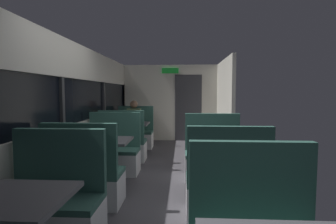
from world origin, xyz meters
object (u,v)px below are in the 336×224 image
object	(u,v)px
dining_table_mid_window	(101,146)
bench_far_window_facing_entry	(135,135)
bench_mid_window_facing_end	(85,181)
dining_table_near_window	(4,210)
seated_passenger	(134,128)
bench_mid_window_facing_entry	(113,155)
dining_table_far_window	(130,127)
dining_table_rear_aisle	(219,150)
bench_rear_aisle_facing_end	(227,189)
coffee_cup_secondary	(207,138)
bench_near_window_facing_entry	(53,209)
bench_far_window_facing_end	(123,146)
coffee_cup_primary	(93,138)
bench_rear_aisle_facing_entry	(213,159)

from	to	relation	value
dining_table_mid_window	bench_far_window_facing_entry	world-z (taller)	bench_far_window_facing_entry
bench_mid_window_facing_end	bench_far_window_facing_entry	distance (m)	3.63
dining_table_near_window	seated_passenger	world-z (taller)	seated_passenger
dining_table_near_window	seated_passenger	size ratio (longest dim) A/B	0.71
bench_mid_window_facing_entry	dining_table_far_window	world-z (taller)	bench_mid_window_facing_entry
dining_table_rear_aisle	bench_rear_aisle_facing_end	distance (m)	0.77
bench_mid_window_facing_end	coffee_cup_secondary	bearing A→B (deg)	21.10
bench_far_window_facing_entry	coffee_cup_secondary	world-z (taller)	bench_far_window_facing_entry
bench_near_window_facing_entry	bench_far_window_facing_end	size ratio (longest dim) A/B	1.00
dining_table_mid_window	dining_table_rear_aisle	distance (m)	1.80
dining_table_mid_window	coffee_cup_primary	size ratio (longest dim) A/B	10.00
dining_table_near_window	bench_near_window_facing_entry	bearing A→B (deg)	90.00
bench_mid_window_facing_end	dining_table_far_window	distance (m)	2.95
bench_mid_window_facing_end	bench_rear_aisle_facing_entry	world-z (taller)	same
dining_table_mid_window	seated_passenger	world-z (taller)	seated_passenger
dining_table_mid_window	dining_table_rear_aisle	world-z (taller)	same
bench_mid_window_facing_end	seated_passenger	distance (m)	3.57
bench_near_window_facing_entry	seated_passenger	distance (m)	4.40
bench_near_window_facing_entry	coffee_cup_primary	distance (m)	1.46
bench_mid_window_facing_end	bench_far_window_facing_end	size ratio (longest dim) A/B	1.00
bench_mid_window_facing_end	bench_far_window_facing_end	xyz separation A→B (m)	(0.00, 2.23, 0.00)
coffee_cup_primary	bench_mid_window_facing_entry	bearing A→B (deg)	85.53
bench_far_window_facing_end	coffee_cup_primary	size ratio (longest dim) A/B	12.22
dining_table_mid_window	coffee_cup_secondary	bearing A→B (deg)	-2.41
coffee_cup_secondary	bench_mid_window_facing_entry	bearing A→B (deg)	154.82
bench_rear_aisle_facing_entry	seated_passenger	size ratio (longest dim) A/B	0.87
dining_table_near_window	coffee_cup_secondary	size ratio (longest dim) A/B	10.00
dining_table_rear_aisle	dining_table_near_window	bearing A→B (deg)	-131.36
bench_mid_window_facing_entry	bench_rear_aisle_facing_end	size ratio (longest dim) A/B	1.00
bench_rear_aisle_facing_entry	dining_table_far_window	bearing A→B (deg)	135.92
dining_table_mid_window	bench_far_window_facing_entry	bearing A→B (deg)	90.00
bench_near_window_facing_entry	bench_rear_aisle_facing_entry	xyz separation A→B (m)	(1.79, 2.03, 0.00)
bench_mid_window_facing_end	bench_rear_aisle_facing_end	world-z (taller)	same
bench_mid_window_facing_entry	bench_far_window_facing_entry	world-z (taller)	same
bench_near_window_facing_entry	bench_far_window_facing_end	xyz separation A→B (m)	(0.00, 3.07, 0.00)
bench_rear_aisle_facing_end	coffee_cup_secondary	distance (m)	0.96
bench_mid_window_facing_entry	seated_passenger	distance (m)	2.17
bench_mid_window_facing_entry	bench_rear_aisle_facing_end	xyz separation A→B (m)	(1.79, -1.60, 0.00)
coffee_cup_secondary	dining_table_near_window	bearing A→B (deg)	-127.05
bench_near_window_facing_entry	bench_rear_aisle_facing_end	distance (m)	1.90
bench_mid_window_facing_end	bench_mid_window_facing_entry	distance (m)	1.40
bench_mid_window_facing_entry	seated_passenger	bearing A→B (deg)	90.00
bench_rear_aisle_facing_entry	dining_table_mid_window	bearing A→B (deg)	-164.41
seated_passenger	dining_table_near_window	bearing A→B (deg)	-90.00
dining_table_far_window	seated_passenger	world-z (taller)	seated_passenger
bench_mid_window_facing_end	bench_rear_aisle_facing_end	bearing A→B (deg)	-6.38
dining_table_rear_aisle	bench_rear_aisle_facing_end	size ratio (longest dim) A/B	0.82
dining_table_near_window	bench_far_window_facing_end	distance (m)	3.78
bench_mid_window_facing_entry	coffee_cup_secondary	world-z (taller)	bench_mid_window_facing_entry
dining_table_far_window	dining_table_mid_window	bearing A→B (deg)	-90.00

